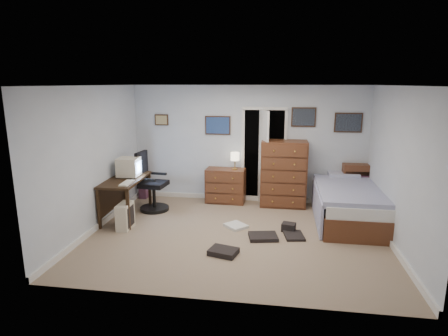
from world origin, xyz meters
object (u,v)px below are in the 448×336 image
Objects in this scene: computer_desk at (121,187)px; low_dresser at (226,186)px; bed at (348,203)px; office_chair at (151,188)px; tall_dresser at (283,173)px.

computer_desk reaches higher than low_dresser.
low_dresser is at bearing 163.06° from bed.
computer_desk is at bearing -124.47° from office_chair.
bed is (4.27, 0.46, -0.25)m from computer_desk.
tall_dresser is at bearing 19.10° from computer_desk.
tall_dresser reaches higher than bed.
bed is at bearing -32.14° from tall_dresser.
tall_dresser is at bearing 149.03° from bed.
tall_dresser is (2.66, 0.71, 0.23)m from office_chair.
computer_desk is 1.13× the size of office_chair.
bed is (1.21, -0.74, -0.35)m from tall_dresser.
computer_desk is 2.22m from low_dresser.
tall_dresser is (1.23, -0.02, 0.32)m from low_dresser.
computer_desk is at bearing -173.49° from bed.
tall_dresser reaches higher than computer_desk.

